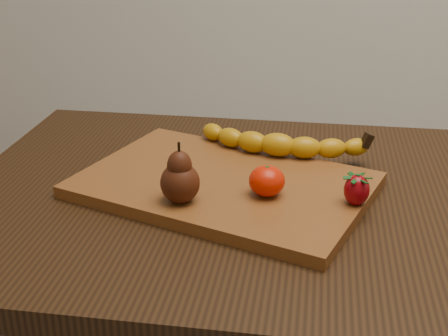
% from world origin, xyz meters
% --- Properties ---
extents(table, '(1.00, 0.70, 0.76)m').
position_xyz_m(table, '(0.00, 0.00, 0.66)').
color(table, black).
rests_on(table, ground).
extents(cutting_board, '(0.52, 0.43, 0.02)m').
position_xyz_m(cutting_board, '(-0.07, -0.00, 0.77)').
color(cutting_board, brown).
rests_on(cutting_board, table).
extents(banana, '(0.27, 0.10, 0.04)m').
position_xyz_m(banana, '(0.01, 0.11, 0.80)').
color(banana, '#C68C09').
rests_on(banana, cutting_board).
extents(pear, '(0.07, 0.07, 0.09)m').
position_xyz_m(pear, '(-0.12, -0.09, 0.83)').
color(pear, '#421A0A').
rests_on(pear, cutting_board).
extents(mandarin, '(0.07, 0.07, 0.05)m').
position_xyz_m(mandarin, '(0.00, -0.05, 0.80)').
color(mandarin, red).
rests_on(mandarin, cutting_board).
extents(strawberry, '(0.04, 0.04, 0.05)m').
position_xyz_m(strawberry, '(0.14, -0.05, 0.80)').
color(strawberry, '#8C030B').
rests_on(strawberry, cutting_board).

